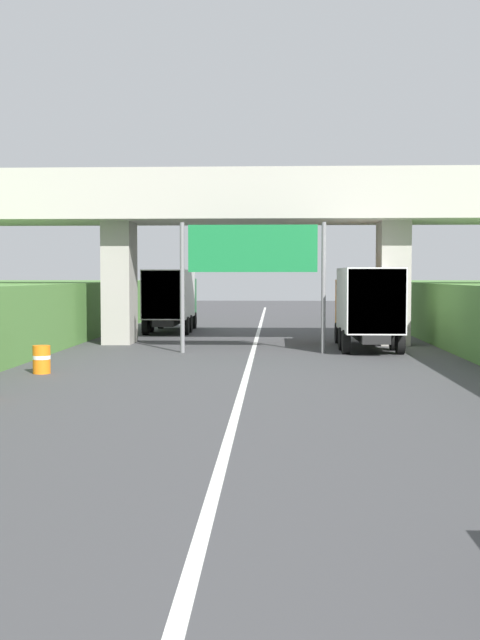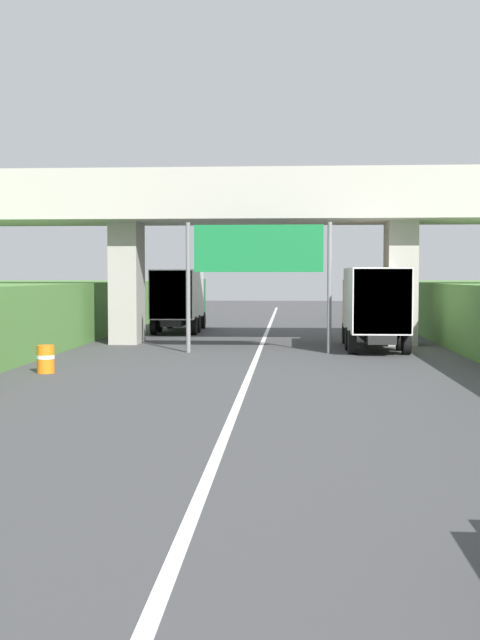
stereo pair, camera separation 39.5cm
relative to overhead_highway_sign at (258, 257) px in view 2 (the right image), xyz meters
The scene contains 6 objects.
lane_centre_stripe 4.84m from the overhead_highway_sign, 90.00° to the right, with size 0.20×98.73×0.01m, color white.
overpass_bridge 4.86m from the overhead_highway_sign, 90.00° to the left, with size 40.00×4.80×7.77m.
overhead_highway_sign is the anchor object (origin of this frame).
truck_orange 5.53m from the overhead_highway_sign, 21.90° to the left, with size 2.44×7.30×3.44m.
truck_green 13.15m from the overhead_highway_sign, 111.93° to the left, with size 2.44×7.30×3.44m.
construction_barrel_4 10.30m from the overhead_highway_sign, 132.41° to the right, with size 0.57×0.57×0.90m.
Camera 2 is at (1.26, -0.21, 3.13)m, focal length 45.29 mm.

